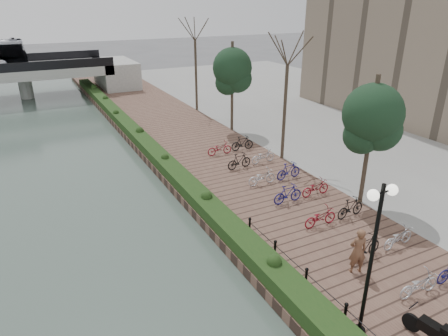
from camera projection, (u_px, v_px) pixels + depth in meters
promenade at (217, 164)px, 25.95m from camera, size 8.00×75.00×0.50m
inland_pavement at (392, 130)px, 32.68m from camera, size 24.00×75.00×0.50m
hedge at (155, 152)px, 26.36m from camera, size 1.10×56.00×0.60m
chain_fence at (369, 335)px, 11.91m from camera, size 0.10×14.10×0.70m
lamppost at (376, 231)px, 11.12m from camera, size 1.02×0.32×5.10m
motorcycle at (433, 330)px, 11.90m from camera, size 0.74×1.65×1.00m
pedestrian at (358, 251)px, 14.93m from camera, size 0.79×0.65×1.87m
bicycle_parking at (303, 191)px, 20.60m from camera, size 2.40×17.32×1.00m
street_trees at (319, 124)px, 22.35m from camera, size 3.20×37.12×6.80m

